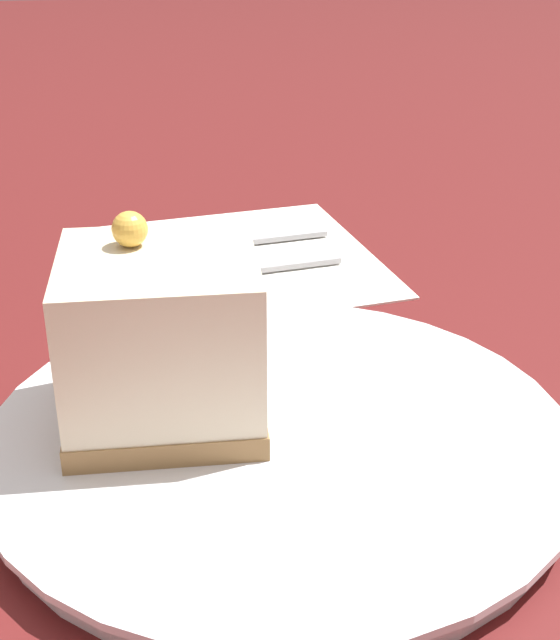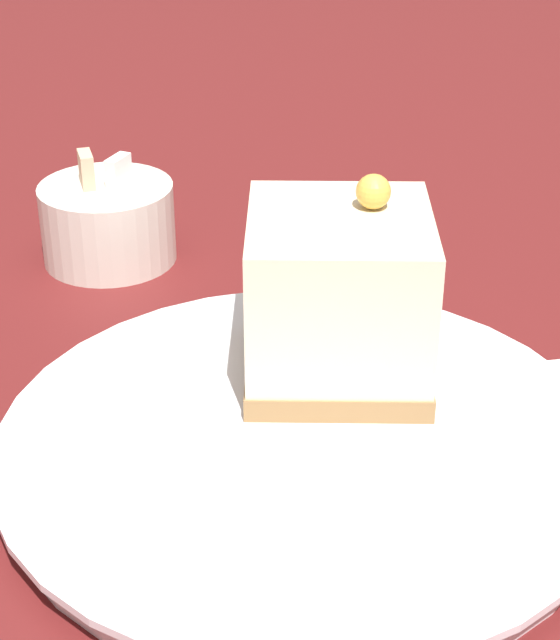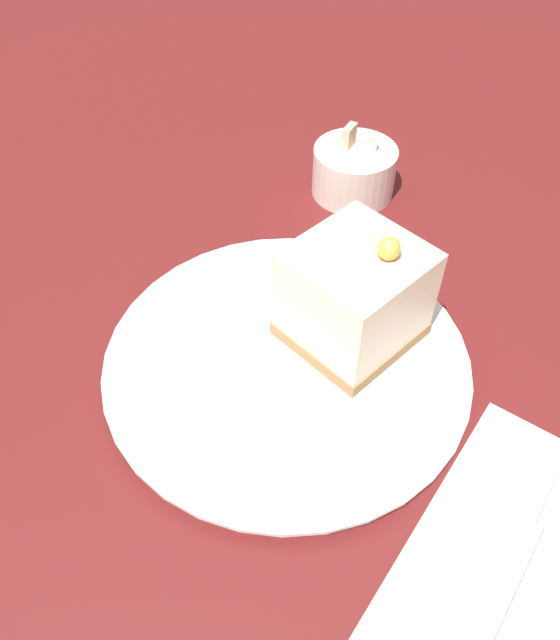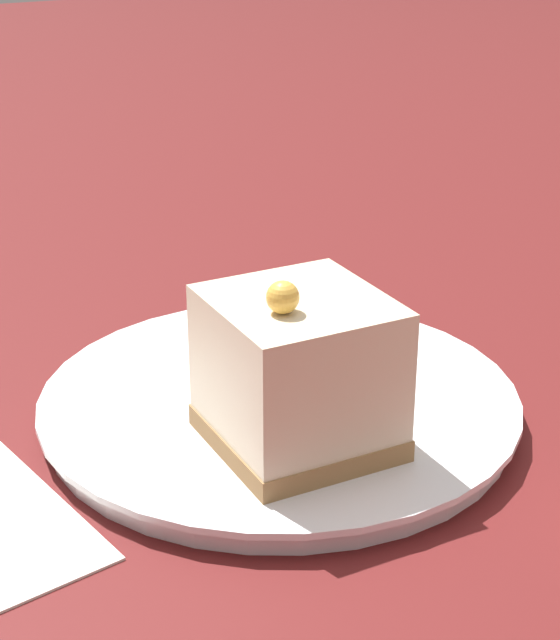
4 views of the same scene
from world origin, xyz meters
The scene contains 5 objects.
ground_plane centered at (0.00, 0.00, 0.00)m, with size 4.00×4.00×0.00m, color #5B1919.
plate centered at (0.03, 0.00, 0.01)m, with size 0.29×0.29×0.02m.
cake_slice centered at (0.05, 0.06, 0.06)m, with size 0.09×0.09×0.10m.
fork centered at (0.25, 0.01, 0.01)m, with size 0.04×0.15×0.00m.
sugar_bowl centered at (-0.09, 0.22, 0.03)m, with size 0.09×0.09×0.07m.
Camera 3 is at (0.25, -0.22, 0.40)m, focal length 35.00 mm.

